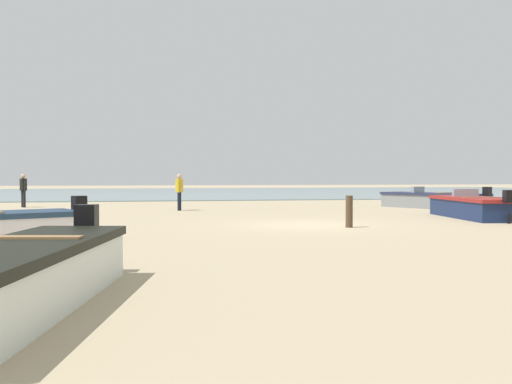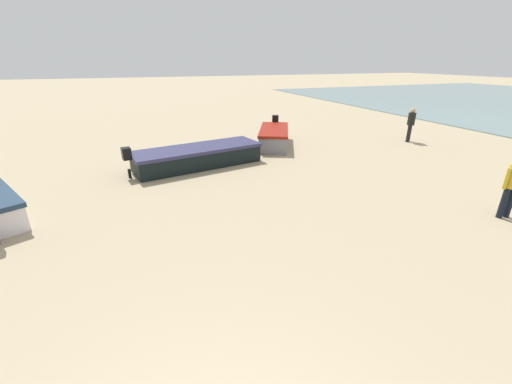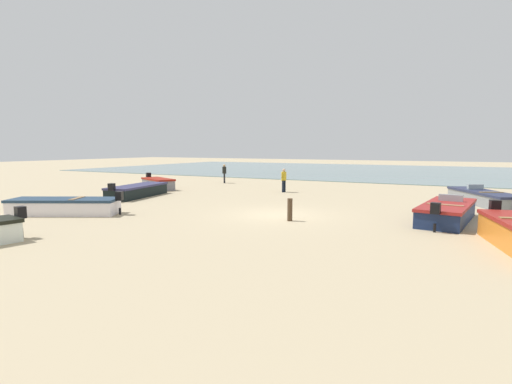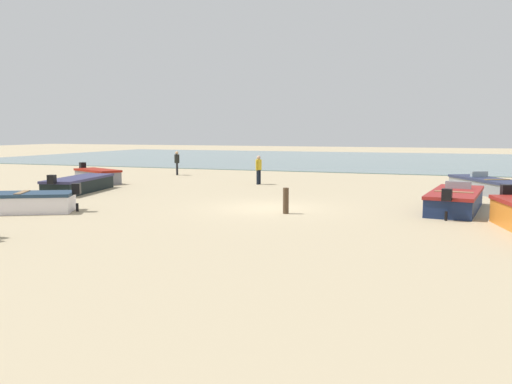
# 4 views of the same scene
# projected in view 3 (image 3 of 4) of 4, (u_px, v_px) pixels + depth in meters

# --- Properties ---
(ground_plane) EXTENTS (160.00, 160.00, 0.00)m
(ground_plane) POSITION_uv_depth(u_px,v_px,m) (278.00, 215.00, 17.73)
(ground_plane) COLOR tan
(tidal_water) EXTENTS (80.00, 36.00, 0.06)m
(tidal_water) POSITION_uv_depth(u_px,v_px,m) (396.00, 172.00, 49.44)
(tidal_water) COLOR gray
(tidal_water) RESTS_ON ground
(boat_white_0) EXTENTS (4.95, 3.50, 1.06)m
(boat_white_0) POSITION_uv_depth(u_px,v_px,m) (65.00, 206.00, 17.84)
(boat_white_0) COLOR white
(boat_white_0) RESTS_ON ground
(boat_black_1) EXTENTS (2.44, 5.13, 1.05)m
(boat_black_1) POSITION_uv_depth(u_px,v_px,m) (137.00, 191.00, 24.30)
(boat_black_1) COLOR black
(boat_black_1) RESTS_ON ground
(boat_grey_2) EXTENTS (3.68, 5.31, 1.05)m
(boat_grey_2) POSITION_uv_depth(u_px,v_px,m) (484.00, 198.00, 20.84)
(boat_grey_2) COLOR gray
(boat_grey_2) RESTS_ON ground
(boat_navy_3) EXTENTS (2.25, 5.17, 1.08)m
(boat_navy_3) POSITION_uv_depth(u_px,v_px,m) (447.00, 212.00, 16.14)
(boat_navy_3) COLOR navy
(boat_navy_3) RESTS_ON ground
(boat_grey_6) EXTENTS (3.61, 2.60, 1.12)m
(boat_grey_6) POSITION_uv_depth(u_px,v_px,m) (158.00, 184.00, 28.65)
(boat_grey_6) COLOR gray
(boat_grey_6) RESTS_ON ground
(mooring_post_near_water) EXTENTS (0.21, 0.21, 0.94)m
(mooring_post_near_water) POSITION_uv_depth(u_px,v_px,m) (290.00, 210.00, 16.27)
(mooring_post_near_water) COLOR #4F3A29
(mooring_post_near_water) RESTS_ON ground
(beach_walker_foreground) EXTENTS (0.40, 0.54, 1.62)m
(beach_walker_foreground) POSITION_uv_depth(u_px,v_px,m) (284.00, 178.00, 26.71)
(beach_walker_foreground) COLOR black
(beach_walker_foreground) RESTS_ON ground
(beach_walker_distant) EXTENTS (0.47, 0.50, 1.62)m
(beach_walker_distant) POSITION_uv_depth(u_px,v_px,m) (224.00, 172.00, 33.59)
(beach_walker_distant) COLOR black
(beach_walker_distant) RESTS_ON ground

